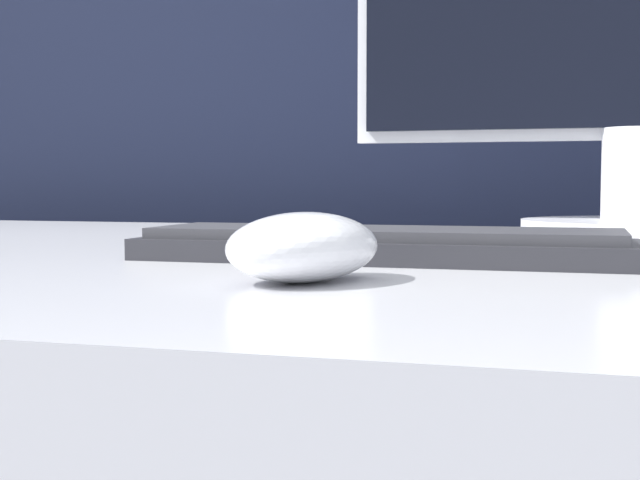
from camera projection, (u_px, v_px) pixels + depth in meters
The scene contains 3 objects.
partition_panel at pixel (523, 229), 1.27m from camera, with size 5.00×0.03×1.41m.
computer_mouse_near at pixel (304, 247), 0.52m from camera, with size 0.11×0.13×0.04m.
keyboard at pixel (383, 245), 0.66m from camera, with size 0.37×0.12×0.02m.
Camera 1 is at (0.08, -0.72, 0.77)m, focal length 50.00 mm.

